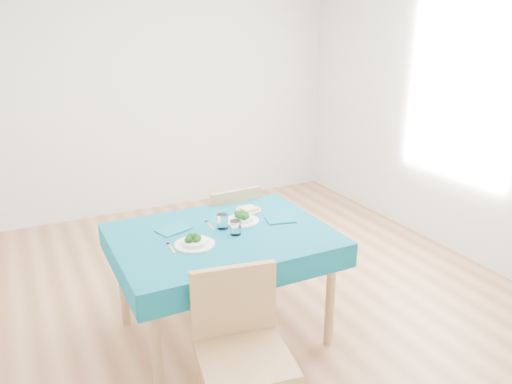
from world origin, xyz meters
name	(u,v)px	position (x,y,z in m)	size (l,w,h in m)	color
room_shell	(256,126)	(0.00, 0.00, 1.35)	(4.02, 4.52, 2.73)	#905F3C
table	(223,285)	(-0.44, -0.39, 0.38)	(1.37, 1.04, 0.76)	#095469
chair_near	(244,335)	(-0.67, -1.21, 0.58)	(0.46, 0.51, 1.15)	#A07A4B
chair_far	(226,223)	(-0.12, 0.29, 0.51)	(0.41, 0.45, 1.03)	#A07A4B
bowl_near	(194,240)	(-0.66, -0.48, 0.80)	(0.25, 0.25, 0.07)	white
bowl_far	(242,217)	(-0.24, -0.27, 0.79)	(0.23, 0.23, 0.07)	white
fork_near	(171,248)	(-0.80, -0.46, 0.76)	(0.02, 0.16, 0.00)	silver
knife_near	(196,243)	(-0.64, -0.46, 0.76)	(0.02, 0.23, 0.00)	silver
fork_far	(210,225)	(-0.46, -0.24, 0.76)	(0.02, 0.17, 0.00)	silver
knife_far	(281,220)	(0.01, -0.36, 0.76)	(0.02, 0.22, 0.00)	silver
napkin_near	(173,230)	(-0.71, -0.21, 0.76)	(0.20, 0.14, 0.01)	#0D5F74
napkin_far	(281,220)	(0.00, -0.37, 0.76)	(0.19, 0.13, 0.01)	#0D5F74
tumbler_center	(223,221)	(-0.40, -0.32, 0.81)	(0.08, 0.08, 0.10)	white
tumbler_side	(236,228)	(-0.37, -0.45, 0.80)	(0.07, 0.07, 0.09)	white
side_plate	(249,210)	(-0.11, -0.10, 0.76)	(0.19, 0.19, 0.01)	#B2C35F
bread_slice	(249,208)	(-0.11, -0.10, 0.78)	(0.11, 0.11, 0.02)	beige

